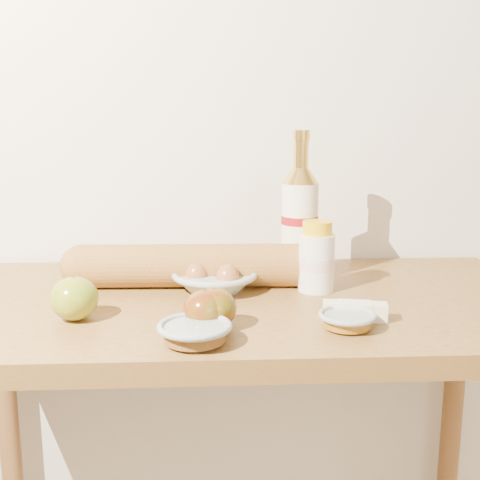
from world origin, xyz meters
name	(u,v)px	position (x,y,z in m)	size (l,w,h in m)	color
back_wall	(232,91)	(0.00, 1.51, 1.30)	(3.50, 0.02, 2.60)	beige
table	(239,357)	(0.00, 1.18, 0.78)	(1.20, 0.60, 0.90)	olive
bourbon_bottle	(300,221)	(0.13, 1.30, 1.03)	(0.08, 0.08, 0.32)	silver
cream_bottle	(317,259)	(0.16, 1.22, 0.97)	(0.07, 0.07, 0.14)	white
egg_bowl	(215,278)	(-0.05, 1.23, 0.92)	(0.22, 0.22, 0.06)	#99A7A2
baguette	(190,266)	(-0.10, 1.26, 0.94)	(0.53, 0.10, 0.09)	#A57232
apple_yellowgreen	(74,298)	(-0.29, 1.07, 0.94)	(0.09, 0.09, 0.08)	olive
apple_redgreen_front	(205,310)	(-0.06, 1.01, 0.93)	(0.10, 0.10, 0.07)	maroon
apple_redgreen_right	(214,308)	(-0.05, 1.01, 0.93)	(0.10, 0.10, 0.07)	maroon
sugar_bowl	(195,333)	(-0.08, 0.95, 0.92)	(0.14, 0.14, 0.03)	#8F9C97
syrup_bowl	(347,320)	(0.17, 1.00, 0.91)	(0.10, 0.10, 0.03)	gray
butter_stick	(355,311)	(0.19, 1.04, 0.92)	(0.11, 0.05, 0.03)	beige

